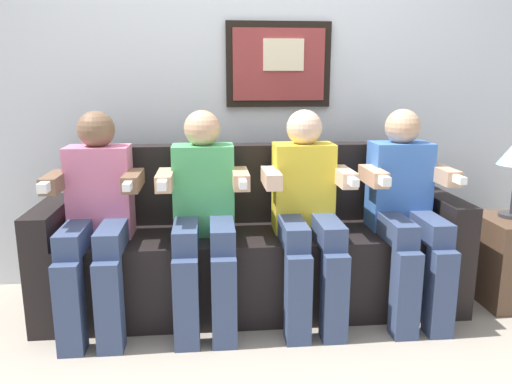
# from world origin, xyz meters

# --- Properties ---
(ground_plane) EXTENTS (6.11, 6.11, 0.00)m
(ground_plane) POSITION_xyz_m (0.00, 0.00, 0.00)
(ground_plane) COLOR #9E9384
(back_wall_assembly) EXTENTS (4.70, 0.10, 2.60)m
(back_wall_assembly) POSITION_xyz_m (0.00, 0.76, 1.30)
(back_wall_assembly) COLOR silver
(back_wall_assembly) RESTS_ON ground_plane
(couch) EXTENTS (2.30, 0.58, 0.90)m
(couch) POSITION_xyz_m (0.00, 0.33, 0.31)
(couch) COLOR black
(couch) RESTS_ON ground_plane
(person_leftmost) EXTENTS (0.46, 0.56, 1.11)m
(person_leftmost) POSITION_xyz_m (-0.81, 0.16, 0.61)
(person_leftmost) COLOR pink
(person_leftmost) RESTS_ON ground_plane
(person_left_center) EXTENTS (0.46, 0.56, 1.11)m
(person_left_center) POSITION_xyz_m (-0.27, 0.16, 0.61)
(person_left_center) COLOR #4CB266
(person_left_center) RESTS_ON ground_plane
(person_right_center) EXTENTS (0.46, 0.56, 1.11)m
(person_right_center) POSITION_xyz_m (0.27, 0.16, 0.61)
(person_right_center) COLOR yellow
(person_right_center) RESTS_ON ground_plane
(person_rightmost) EXTENTS (0.46, 0.56, 1.11)m
(person_rightmost) POSITION_xyz_m (0.81, 0.16, 0.61)
(person_rightmost) COLOR #3F72CC
(person_rightmost) RESTS_ON ground_plane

